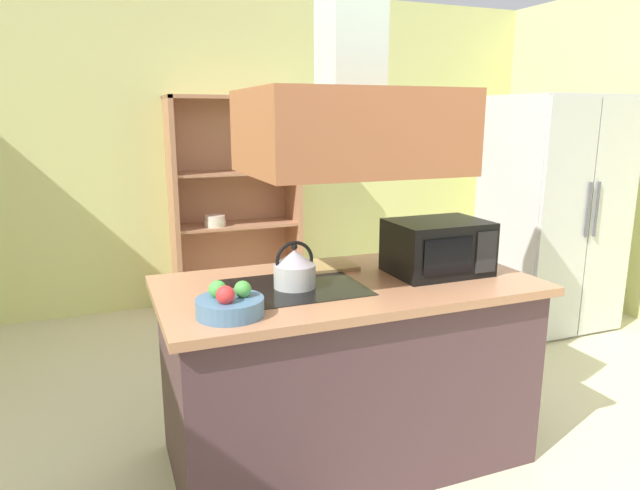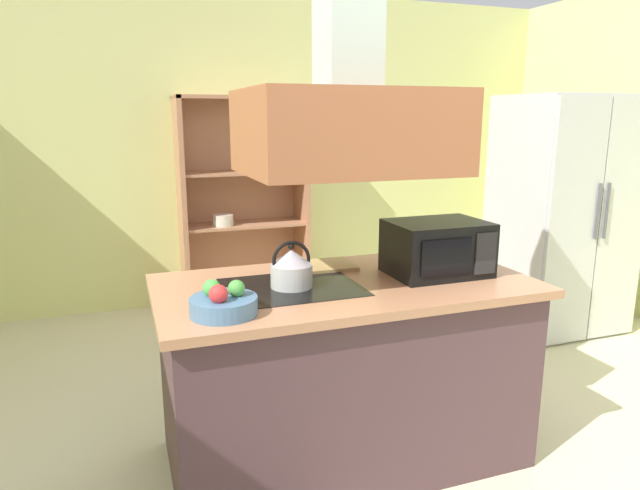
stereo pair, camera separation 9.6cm
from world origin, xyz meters
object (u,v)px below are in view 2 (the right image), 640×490
at_px(fruit_bowl, 223,303).
at_px(refrigerator, 561,215).
at_px(kettle, 291,268).
at_px(cutting_board, 320,266).
at_px(dish_cabinet, 243,215).
at_px(microwave, 437,248).

bearing_deg(fruit_bowl, refrigerator, 25.21).
relative_size(kettle, cutting_board, 0.62).
bearing_deg(cutting_board, refrigerator, 19.82).
distance_m(refrigerator, dish_cabinet, 2.62).
bearing_deg(kettle, microwave, -1.99).
xyz_separation_m(refrigerator, cutting_board, (-2.29, -0.82, 0.01)).
relative_size(refrigerator, cutting_board, 5.31).
distance_m(dish_cabinet, kettle, 2.53).
bearing_deg(fruit_bowl, dish_cabinet, 76.41).
relative_size(cutting_board, fruit_bowl, 1.29).
relative_size(dish_cabinet, microwave, 3.95).
bearing_deg(kettle, refrigerator, 23.55).
bearing_deg(dish_cabinet, microwave, -80.64).
xyz_separation_m(refrigerator, kettle, (-2.52, -1.10, 0.09)).
xyz_separation_m(dish_cabinet, fruit_bowl, (-0.67, -2.75, 0.14)).
distance_m(kettle, fruit_bowl, 0.44).
xyz_separation_m(refrigerator, fruit_bowl, (-2.87, -1.35, 0.04)).
distance_m(dish_cabinet, microwave, 2.57).
relative_size(kettle, microwave, 0.46).
relative_size(dish_cabinet, fruit_bowl, 6.89).
distance_m(cutting_board, fruit_bowl, 0.79).
relative_size(refrigerator, kettle, 8.53).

